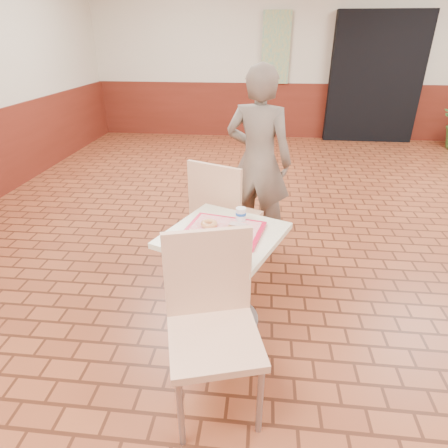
# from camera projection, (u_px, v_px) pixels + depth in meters

# --- Properties ---
(room_shell) EXTENTS (8.01, 10.01, 3.01)m
(room_shell) POSITION_uv_depth(u_px,v_px,m) (387.00, 91.00, 2.31)
(room_shell) COLOR brown
(room_shell) RESTS_ON ground
(wainscot_band) EXTENTS (8.00, 10.00, 1.00)m
(wainscot_band) POSITION_uv_depth(u_px,v_px,m) (360.00, 233.00, 2.76)
(wainscot_band) COLOR #541A10
(wainscot_band) RESTS_ON ground
(corridor_doorway) EXTENTS (1.60, 0.22, 2.20)m
(corridor_doorway) POSITION_uv_depth(u_px,v_px,m) (375.00, 79.00, 6.71)
(corridor_doorway) COLOR black
(corridor_doorway) RESTS_ON ground
(promo_poster) EXTENTS (0.50, 0.03, 1.20)m
(promo_poster) POSITION_uv_depth(u_px,v_px,m) (276.00, 48.00, 6.70)
(promo_poster) COLOR gray
(promo_poster) RESTS_ON wainscot_band
(main_table) EXTENTS (0.67, 0.67, 0.70)m
(main_table) POSITION_uv_depth(u_px,v_px,m) (224.00, 264.00, 2.44)
(main_table) COLOR beige
(main_table) RESTS_ON ground
(chair_main_front) EXTENTS (0.55, 0.55, 0.97)m
(chair_main_front) POSITION_uv_depth(u_px,v_px,m) (212.00, 316.00, 1.88)
(chair_main_front) COLOR #DCA984
(chair_main_front) RESTS_ON ground
(chair_main_back) EXTENTS (0.59, 0.59, 0.97)m
(chair_main_back) POSITION_uv_depth(u_px,v_px,m) (222.00, 212.00, 2.98)
(chair_main_back) COLOR #E3B388
(chair_main_back) RESTS_ON ground
(customer) EXTENTS (0.67, 0.53, 1.62)m
(customer) POSITION_uv_depth(u_px,v_px,m) (258.00, 161.00, 3.29)
(customer) COLOR #6B5F53
(customer) RESTS_ON ground
(serving_tray) EXTENTS (0.47, 0.36, 0.03)m
(serving_tray) POSITION_uv_depth(u_px,v_px,m) (224.00, 231.00, 2.33)
(serving_tray) COLOR red
(serving_tray) RESTS_ON main_table
(ring_donut) EXTENTS (0.11, 0.11, 0.03)m
(ring_donut) POSITION_uv_depth(u_px,v_px,m) (209.00, 224.00, 2.34)
(ring_donut) COLOR #CE864B
(ring_donut) RESTS_ON serving_tray
(long_john_donut) EXTENTS (0.14, 0.10, 0.04)m
(long_john_donut) POSITION_uv_depth(u_px,v_px,m) (238.00, 227.00, 2.30)
(long_john_donut) COLOR gold
(long_john_donut) RESTS_ON serving_tray
(paper_cup) EXTENTS (0.07, 0.07, 0.08)m
(paper_cup) POSITION_uv_depth(u_px,v_px,m) (241.00, 214.00, 2.41)
(paper_cup) COLOR silver
(paper_cup) RESTS_ON serving_tray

